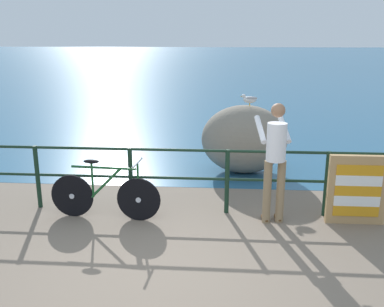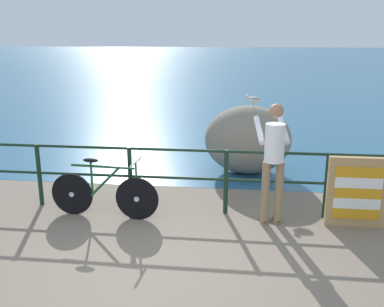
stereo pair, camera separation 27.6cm
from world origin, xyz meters
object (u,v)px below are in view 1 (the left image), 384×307
object	(u,v)px
bicycle	(105,194)
breakwater_boulder_main	(244,139)
folded_deckchair_stack	(357,190)
seagull	(250,99)
person_at_railing	(275,157)

from	to	relation	value
bicycle	breakwater_boulder_main	xyz separation A→B (m)	(2.17, 2.47, 0.29)
folded_deckchair_stack	seagull	size ratio (longest dim) A/B	3.05
bicycle	seagull	world-z (taller)	seagull
bicycle	breakwater_boulder_main	bearing A→B (deg)	52.89
bicycle	folded_deckchair_stack	size ratio (longest dim) A/B	1.63
breakwater_boulder_main	bicycle	bearing A→B (deg)	-131.25
bicycle	seagull	bearing A→B (deg)	50.88
folded_deckchair_stack	person_at_railing	bearing A→B (deg)	-178.80
breakwater_boulder_main	seagull	distance (m)	0.83
bicycle	person_at_railing	distance (m)	2.57
person_at_railing	bicycle	bearing A→B (deg)	82.07
seagull	bicycle	bearing A→B (deg)	39.88
person_at_railing	breakwater_boulder_main	bearing A→B (deg)	-1.64
person_at_railing	breakwater_boulder_main	world-z (taller)	person_at_railing
bicycle	person_at_railing	bearing A→B (deg)	5.78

